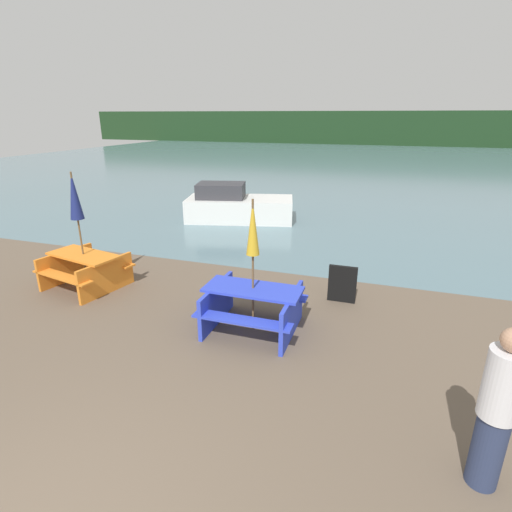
% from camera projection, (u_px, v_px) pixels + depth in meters
% --- Properties ---
extents(water, '(60.00, 50.00, 0.00)m').
position_uv_depth(water, '(359.00, 162.00, 31.91)').
color(water, slate).
rests_on(water, ground_plane).
extents(far_treeline, '(80.00, 1.60, 4.00)m').
position_uv_depth(far_treeline, '(374.00, 128.00, 49.11)').
color(far_treeline, '#193319').
rests_on(far_treeline, water).
extents(picnic_table_blue, '(1.65, 1.38, 0.78)m').
position_uv_depth(picnic_table_blue, '(253.00, 305.00, 6.83)').
color(picnic_table_blue, blue).
rests_on(picnic_table_blue, ground_plane).
extents(picnic_table_orange, '(1.81, 1.66, 0.75)m').
position_uv_depth(picnic_table_orange, '(85.00, 267.00, 8.54)').
color(picnic_table_orange, orange).
rests_on(picnic_table_orange, ground_plane).
extents(umbrella_navy, '(0.27, 0.27, 2.47)m').
position_uv_depth(umbrella_navy, '(74.00, 197.00, 8.04)').
color(umbrella_navy, brown).
rests_on(umbrella_navy, ground_plane).
extents(umbrella_gold, '(0.22, 0.22, 2.29)m').
position_uv_depth(umbrella_gold, '(253.00, 230.00, 6.39)').
color(umbrella_gold, brown).
rests_on(umbrella_gold, ground_plane).
extents(boat, '(3.95, 2.48, 1.30)m').
position_uv_depth(boat, '(237.00, 206.00, 14.04)').
color(boat, silver).
rests_on(boat, water).
extents(person, '(0.35, 0.35, 1.77)m').
position_uv_depth(person, '(497.00, 411.00, 3.78)').
color(person, '#283351').
rests_on(person, ground_plane).
extents(signboard, '(0.55, 0.08, 0.75)m').
position_uv_depth(signboard, '(342.00, 284.00, 7.88)').
color(signboard, black).
rests_on(signboard, ground_plane).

